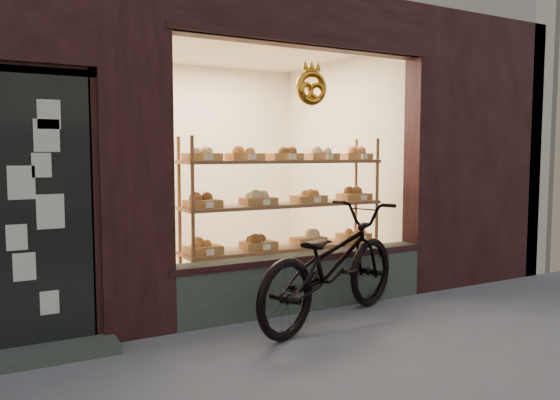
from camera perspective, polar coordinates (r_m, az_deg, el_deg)
display_shelf at (r=5.71m, az=0.43°, el=-1.69°), size 2.20×0.45×1.70m
bicycle at (r=5.02m, az=5.37°, el=-6.64°), size 2.15×1.40×1.07m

